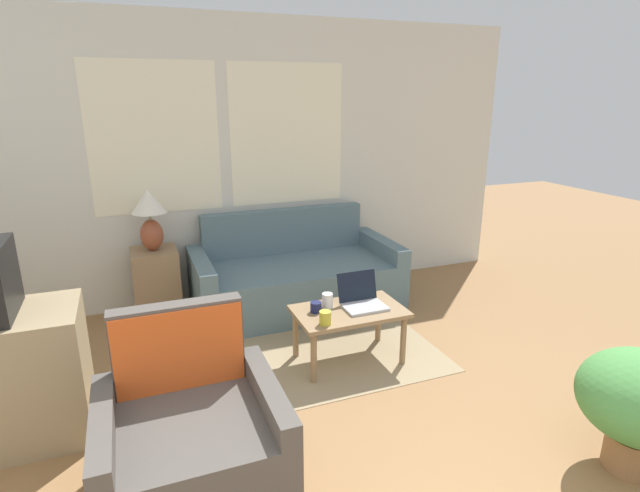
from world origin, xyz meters
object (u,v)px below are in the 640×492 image
cup_yellow (325,318)px  laptop (362,299)px  cup_navy (316,307)px  table_lamp (150,214)px  armchair (192,443)px  coffee_table (349,317)px  cup_white (328,301)px  couch (295,278)px

cup_yellow → laptop: bearing=27.3°
laptop → cup_navy: (-0.35, 0.02, -0.02)m
laptop → cup_yellow: bearing=-152.7°
table_lamp → cup_yellow: (1.01, -1.46, -0.49)m
armchair → cup_navy: bearing=42.8°
laptop → cup_navy: bearing=176.4°
cup_yellow → table_lamp: bearing=124.7°
coffee_table → cup_white: bearing=144.9°
table_lamp → laptop: bearing=-42.6°
couch → cup_white: couch is taller
coffee_table → laptop: size_ratio=2.60×
couch → cup_navy: bearing=-100.3°
armchair → cup_white: 1.50m
armchair → couch: bearing=59.0°
laptop → cup_white: laptop is taller
table_lamp → cup_yellow: size_ratio=5.53×
couch → armchair: bearing=-121.0°
table_lamp → cup_yellow: bearing=-55.3°
couch → cup_yellow: couch is taller
couch → armchair: armchair is taller
table_lamp → cup_navy: table_lamp is taller
cup_navy → cup_yellow: cup_yellow is taller
couch → armchair: (-1.21, -2.02, 0.01)m
couch → laptop: bearing=-81.8°
table_lamp → laptop: table_lamp is taller
armchair → coffee_table: bearing=35.3°
laptop → cup_yellow: 0.41m
laptop → cup_white: (-0.25, 0.06, 0.00)m
coffee_table → cup_yellow: 0.32m
couch → coffee_table: (0.04, -1.13, 0.09)m
cup_white → cup_navy: bearing=-158.4°
couch → cup_white: 1.06m
cup_navy → cup_white: cup_white is taller
armchair → coffee_table: (1.25, 0.89, 0.08)m
couch → laptop: (0.16, -1.10, 0.20)m
couch → cup_yellow: size_ratio=19.52×
armchair → cup_yellow: 1.25m
armchair → cup_yellow: size_ratio=9.48×
cup_yellow → cup_white: bearing=64.7°
couch → coffee_table: 1.13m
laptop → cup_yellow: (-0.37, -0.19, -0.01)m
table_lamp → laptop: (1.38, -1.27, -0.49)m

